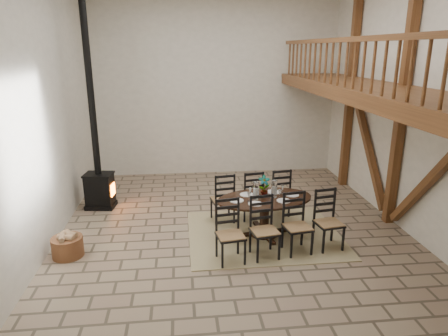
{
  "coord_description": "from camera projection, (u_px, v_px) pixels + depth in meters",
  "views": [
    {
      "loc": [
        -1.03,
        -7.51,
        3.6
      ],
      "look_at": [
        -0.15,
        0.4,
        1.21
      ],
      "focal_mm": 32.0,
      "sensor_mm": 36.0,
      "label": 1
    }
  ],
  "objects": [
    {
      "name": "ground",
      "position": [
        233.0,
        229.0,
        8.29
      ],
      "size": [
        8.0,
        8.0,
        0.0
      ],
      "primitive_type": "plane",
      "color": "#8C785D",
      "rests_on": "ground"
    },
    {
      "name": "room_shell",
      "position": [
        296.0,
        81.0,
        7.55
      ],
      "size": [
        7.02,
        8.02,
        5.01
      ],
      "color": "silver",
      "rests_on": "ground"
    },
    {
      "name": "rug",
      "position": [
        264.0,
        234.0,
        8.04
      ],
      "size": [
        3.0,
        2.5,
        0.02
      ],
      "primitive_type": "cube",
      "color": "tan",
      "rests_on": "ground"
    },
    {
      "name": "dining_table",
      "position": [
        266.0,
        218.0,
        7.84
      ],
      "size": [
        2.4,
        2.42,
        1.23
      ],
      "rotation": [
        0.0,
        0.0,
        0.16
      ],
      "color": "black",
      "rests_on": "ground"
    },
    {
      "name": "wood_stove",
      "position": [
        97.0,
        161.0,
        9.1
      ],
      "size": [
        0.71,
        0.58,
        5.0
      ],
      "rotation": [
        0.0,
        0.0,
        -0.14
      ],
      "color": "black",
      "rests_on": "ground"
    },
    {
      "name": "log_basket",
      "position": [
        67.0,
        246.0,
        7.16
      ],
      "size": [
        0.55,
        0.55,
        0.46
      ],
      "rotation": [
        0.0,
        0.0,
        0.19
      ],
      "color": "brown",
      "rests_on": "ground"
    },
    {
      "name": "log_stack",
      "position": [
        66.0,
        250.0,
        7.23
      ],
      "size": [
        0.32,
        0.25,
        0.2
      ],
      "rotation": [
        0.0,
        0.0,
        -0.17
      ],
      "color": "#9D7C58",
      "rests_on": "ground"
    }
  ]
}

